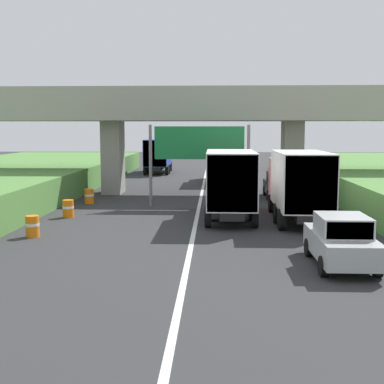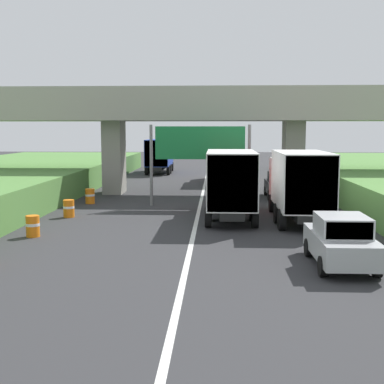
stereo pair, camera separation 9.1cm
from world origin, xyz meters
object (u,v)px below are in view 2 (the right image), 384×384
overhead_highway_sign (200,147)px  construction_barrel_5 (90,196)px  car_black (280,185)px  truck_red (231,181)px  truck_orange (224,159)px  construction_barrel_3 (33,226)px  truck_white (299,182)px  car_silver (341,241)px  construction_barrel_4 (69,208)px  truck_blue (160,154)px

overhead_highway_sign → construction_barrel_5: (-6.68, 0.64, -2.98)m
overhead_highway_sign → car_black: 6.91m
truck_red → car_black: size_ratio=1.78×
truck_orange → construction_barrel_3: truck_orange is taller
overhead_highway_sign → construction_barrel_3: (-6.72, -9.10, -2.98)m
overhead_highway_sign → truck_white: (4.97, -4.87, -1.51)m
truck_red → car_silver: 9.61m
truck_white → car_black: truck_white is taller
truck_red → car_black: (3.47, 8.16, -1.08)m
construction_barrel_4 → construction_barrel_5: 4.87m
truck_red → truck_white: 3.33m
truck_red → construction_barrel_4: truck_red is taller
car_silver → construction_barrel_3: size_ratio=4.56×
construction_barrel_3 → construction_barrel_5: 9.73m
overhead_highway_sign → construction_barrel_4: size_ratio=6.53×
truck_orange → overhead_highway_sign: bearing=-96.3°
overhead_highway_sign → truck_blue: bearing=102.1°
overhead_highway_sign → construction_barrel_4: 8.37m
construction_barrel_4 → truck_red: bearing=-0.8°
truck_red → car_silver: size_ratio=1.78×
truck_white → construction_barrel_3: size_ratio=8.11×
overhead_highway_sign → truck_blue: overhead_highway_sign is taller
construction_barrel_3 → car_silver: bearing=-19.5°
car_silver → truck_blue: bearing=105.4°
truck_blue → construction_barrel_3: (-1.87, -31.73, -1.47)m
truck_red → truck_orange: same height
truck_red → truck_white: (3.29, -0.52, 0.00)m
truck_red → construction_barrel_4: size_ratio=8.11×
car_black → construction_barrel_5: 12.25m
overhead_highway_sign → truck_blue: size_ratio=0.81×
truck_white → car_silver: truck_white is taller
car_black → construction_barrel_5: bearing=-164.9°
truck_blue → construction_barrel_4: bearing=-93.7°
truck_red → construction_barrel_5: 9.84m
truck_blue → truck_white: size_ratio=1.00×
truck_orange → car_black: (3.60, -10.13, -1.08)m
truck_blue → overhead_highway_sign: bearing=-77.9°
construction_barrel_3 → construction_barrel_5: size_ratio=1.00×
overhead_highway_sign → truck_red: bearing=-69.0°
overhead_highway_sign → truck_orange: 14.11m
overhead_highway_sign → truck_orange: (1.54, 13.95, -1.51)m
overhead_highway_sign → car_silver: overhead_highway_sign is taller
construction_barrel_3 → construction_barrel_5: same height
overhead_highway_sign → truck_orange: bearing=83.7°
truck_blue → construction_barrel_4: truck_blue is taller
truck_white → car_black: 8.76m
construction_barrel_4 → construction_barrel_5: bearing=91.2°
truck_white → truck_red: bearing=171.0°
construction_barrel_5 → truck_orange: bearing=58.3°
truck_orange → car_black: truck_orange is taller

